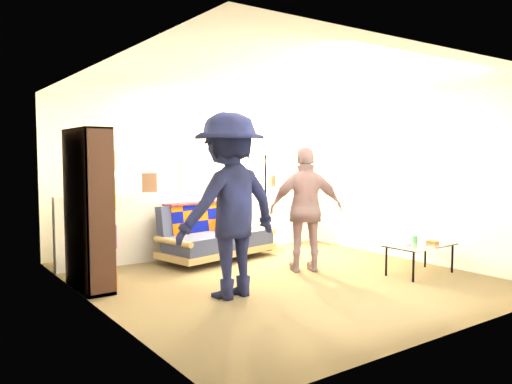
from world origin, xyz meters
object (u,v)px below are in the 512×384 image
futon_sofa (216,235)px  person_right (306,209)px  person_left (229,205)px  bookshelf (88,215)px  coffee_table (420,246)px  floor_lamp (264,180)px

futon_sofa → person_right: size_ratio=1.13×
futon_sofa → person_left: person_left is taller
person_left → person_right: person_left is taller
person_left → bookshelf: bearing=-53.0°
futon_sofa → person_left: 2.10m
coffee_table → bookshelf: bearing=154.3°
floor_lamp → person_right: (-0.45, -1.55, -0.31)m
coffee_table → futon_sofa: bearing=125.1°
bookshelf → person_right: bearing=-17.0°
bookshelf → person_left: (1.15, -1.21, 0.14)m
person_left → person_right: size_ratio=1.21×
bookshelf → floor_lamp: 3.16m
bookshelf → person_right: size_ratio=1.12×
bookshelf → coffee_table: bearing=-25.7°
coffee_table → person_right: size_ratio=0.57×
floor_lamp → person_right: 1.64m
bookshelf → floor_lamp: (3.06, 0.75, 0.28)m
coffee_table → floor_lamp: floor_lamp is taller
futon_sofa → bookshelf: 2.18m
floor_lamp → coffee_table: bearing=-75.8°
coffee_table → person_right: 1.54m
person_right → floor_lamp: bearing=-76.8°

